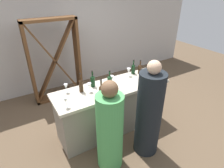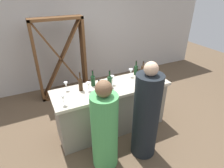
{
  "view_description": "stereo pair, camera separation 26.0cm",
  "coord_description": "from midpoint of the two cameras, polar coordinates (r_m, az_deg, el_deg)",
  "views": [
    {
      "loc": [
        -1.46,
        -2.44,
        2.5
      ],
      "look_at": [
        0.0,
        0.0,
        0.96
      ],
      "focal_mm": 30.12,
      "sensor_mm": 36.0,
      "label": 1
    },
    {
      "loc": [
        -1.23,
        -2.56,
        2.5
      ],
      "look_at": [
        0.0,
        0.0,
        0.96
      ],
      "focal_mm": 30.12,
      "sensor_mm": 36.0,
      "label": 2
    }
  ],
  "objects": [
    {
      "name": "wine_bottle_center_dark_green",
      "position": [
        3.24,
        -3.51,
        1.23
      ],
      "size": [
        0.08,
        0.08,
        0.3
      ],
      "color": "black",
      "rests_on": "bar_counter"
    },
    {
      "name": "wine_glass_near_right",
      "position": [
        3.27,
        2.38,
        1.75
      ],
      "size": [
        0.07,
        0.07,
        0.17
      ],
      "color": "white",
      "rests_on": "bar_counter"
    },
    {
      "name": "ground_plane",
      "position": [
        3.79,
        2.01,
        -12.98
      ],
      "size": [
        12.0,
        12.0,
        0.0
      ],
      "primitive_type": "plane",
      "color": "brown"
    },
    {
      "name": "wine_glass_far_center",
      "position": [
        3.16,
        -11.54,
        -0.22
      ],
      "size": [
        0.07,
        0.07,
        0.15
      ],
      "color": "white",
      "rests_on": "bar_counter"
    },
    {
      "name": "wine_bottle_rightmost_dark_green",
      "position": [
        3.69,
        9.28,
        4.4
      ],
      "size": [
        0.07,
        0.07,
        0.29
      ],
      "color": "black",
      "rests_on": "bar_counter"
    },
    {
      "name": "wine_glass_far_left",
      "position": [
        3.59,
        7.8,
        3.81
      ],
      "size": [
        0.08,
        0.08,
        0.16
      ],
      "color": "white",
      "rests_on": "bar_counter"
    },
    {
      "name": "wine_bottle_second_left_amber_brown",
      "position": [
        2.87,
        -1.35,
        -2.24
      ],
      "size": [
        0.07,
        0.07,
        0.33
      ],
      "color": "#331E0F",
      "rests_on": "bar_counter"
    },
    {
      "name": "person_center_guest",
      "position": [
        2.75,
        0.53,
        -13.79
      ],
      "size": [
        0.41,
        0.41,
        1.44
      ],
      "rotation": [
        0.0,
        0.0,
        1.63
      ],
      "color": "#4CA559",
      "rests_on": "ground"
    },
    {
      "name": "wine_bottle_leftmost_amber_brown",
      "position": [
        3.11,
        -7.19,
        0.11
      ],
      "size": [
        0.07,
        0.07,
        0.33
      ],
      "color": "#331E0F",
      "rests_on": "bar_counter"
    },
    {
      "name": "back_wall",
      "position": [
        5.01,
        -9.82,
        15.32
      ],
      "size": [
        8.0,
        0.1,
        2.8
      ],
      "primitive_type": "cube",
      "color": "#BCB7B2",
      "rests_on": "ground"
    },
    {
      "name": "wine_rack",
      "position": [
        4.51,
        -13.63,
        7.3
      ],
      "size": [
        1.14,
        0.28,
        1.87
      ],
      "color": "brown",
      "rests_on": "ground"
    },
    {
      "name": "person_left_guest",
      "position": [
        2.94,
        12.84,
        -9.4
      ],
      "size": [
        0.48,
        0.48,
        1.61
      ],
      "rotation": [
        0.0,
        0.0,
        1.81
      ],
      "color": "black",
      "rests_on": "ground"
    },
    {
      "name": "wine_bottle_second_right_olive_green",
      "position": [
        3.2,
        1.6,
        0.99
      ],
      "size": [
        0.08,
        0.08,
        0.31
      ],
      "color": "#193D1E",
      "rests_on": "bar_counter"
    },
    {
      "name": "wine_glass_near_center",
      "position": [
        3.09,
        -4.77,
        -0.19
      ],
      "size": [
        0.07,
        0.07,
        0.16
      ],
      "color": "white",
      "rests_on": "bar_counter"
    },
    {
      "name": "wine_bottle_far_right_amber_brown",
      "position": [
        3.72,
        11.33,
        4.3
      ],
      "size": [
        0.07,
        0.07,
        0.28
      ],
      "color": "#331E0F",
      "rests_on": "bar_counter"
    },
    {
      "name": "bar_counter",
      "position": [
        3.5,
        2.14,
        -7.31
      ],
      "size": [
        2.07,
        0.67,
        0.91
      ],
      "color": "gray",
      "rests_on": "ground"
    },
    {
      "name": "wine_glass_near_left",
      "position": [
        2.79,
        -12.11,
        -4.22
      ],
      "size": [
        0.07,
        0.07,
        0.16
      ],
      "color": "white",
      "rests_on": "bar_counter"
    }
  ]
}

